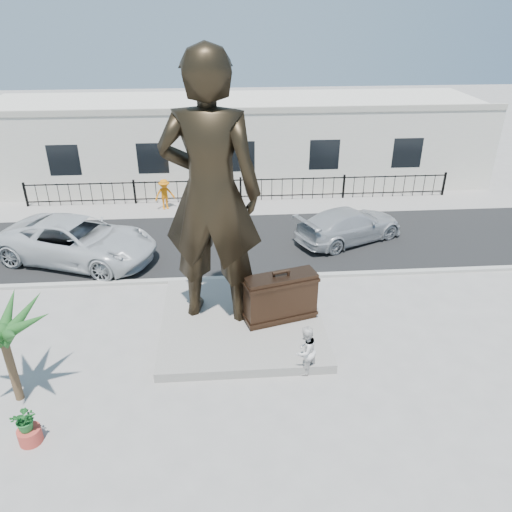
{
  "coord_description": "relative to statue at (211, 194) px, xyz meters",
  "views": [
    {
      "loc": [
        -1.06,
        -12.03,
        9.63
      ],
      "look_at": [
        0.0,
        2.0,
        2.3
      ],
      "focal_mm": 35.0,
      "sensor_mm": 36.0,
      "label": 1
    }
  ],
  "objects": [
    {
      "name": "plinth",
      "position": [
        0.85,
        -0.41,
        -4.33
      ],
      "size": [
        5.2,
        5.2,
        0.3
      ],
      "primitive_type": "cube",
      "color": "gray",
      "rests_on": "ground"
    },
    {
      "name": "curb",
      "position": [
        1.35,
        2.59,
        -4.42
      ],
      "size": [
        40.0,
        0.25,
        0.12
      ],
      "primitive_type": "cube",
      "color": "#A5A399",
      "rests_on": "ground"
    },
    {
      "name": "building",
      "position": [
        1.35,
        15.09,
        -2.28
      ],
      "size": [
        28.0,
        7.0,
        4.4
      ],
      "primitive_type": "cube",
      "color": "silver",
      "rests_on": "ground"
    },
    {
      "name": "palm_tree",
      "position": [
        -5.3,
        -3.33,
        -4.48
      ],
      "size": [
        1.8,
        1.8,
        3.2
      ],
      "primitive_type": null,
      "color": "#1D4B1B",
      "rests_on": "ground"
    },
    {
      "name": "statue",
      "position": [
        0.0,
        0.0,
        0.0
      ],
      "size": [
        3.39,
        2.59,
        8.36
      ],
      "primitive_type": "imported",
      "rotation": [
        0.0,
        0.0,
        2.93
      ],
      "color": "black",
      "rests_on": "plinth"
    },
    {
      "name": "far_sidewalk",
      "position": [
        1.35,
        10.09,
        -4.47
      ],
      "size": [
        40.0,
        2.5,
        0.02
      ],
      "primitive_type": "cube",
      "color": "#9E9991",
      "rests_on": "ground"
    },
    {
      "name": "worker",
      "position": [
        -2.52,
        10.02,
        -3.68
      ],
      "size": [
        1.14,
        0.88,
        1.56
      ],
      "primitive_type": "imported",
      "rotation": [
        0.0,
        0.0,
        0.34
      ],
      "color": "orange",
      "rests_on": "far_sidewalk"
    },
    {
      "name": "suitcase",
      "position": [
        2.09,
        -0.55,
        -3.37
      ],
      "size": [
        2.39,
        1.31,
        1.61
      ],
      "primitive_type": "cube",
      "rotation": [
        0.0,
        0.0,
        0.27
      ],
      "color": "black",
      "rests_on": "plinth"
    },
    {
      "name": "planter",
      "position": [
        -4.52,
        -4.86,
        -4.28
      ],
      "size": [
        0.56,
        0.56,
        0.4
      ],
      "primitive_type": "cylinder",
      "color": "#B93C31",
      "rests_on": "ground"
    },
    {
      "name": "car_silver",
      "position": [
        5.9,
        5.73,
        -3.74
      ],
      "size": [
        5.38,
        3.94,
        1.45
      ],
      "primitive_type": "imported",
      "rotation": [
        0.0,
        0.0,
        2.01
      ],
      "color": "#A6A9AB",
      "rests_on": "street"
    },
    {
      "name": "shrub",
      "position": [
        -4.52,
        -4.86,
        -3.74
      ],
      "size": [
        0.62,
        0.55,
        0.67
      ],
      "primitive_type": "imported",
      "rotation": [
        0.0,
        0.0,
        0.04
      ],
      "color": "#22692B",
      "rests_on": "planter"
    },
    {
      "name": "car_white",
      "position": [
        -5.52,
        4.67,
        -3.59
      ],
      "size": [
        6.96,
        4.92,
        1.76
      ],
      "primitive_type": "imported",
      "rotation": [
        0.0,
        0.0,
        1.22
      ],
      "color": "silver",
      "rests_on": "street"
    },
    {
      "name": "fence",
      "position": [
        1.35,
        10.89,
        -3.88
      ],
      "size": [
        22.0,
        0.1,
        1.2
      ],
      "primitive_type": "cube",
      "color": "black",
      "rests_on": "ground"
    },
    {
      "name": "street",
      "position": [
        1.35,
        6.09,
        -4.47
      ],
      "size": [
        40.0,
        7.0,
        0.01
      ],
      "primitive_type": "cube",
      "color": "black",
      "rests_on": "ground"
    },
    {
      "name": "ground",
      "position": [
        1.35,
        -1.91,
        -4.48
      ],
      "size": [
        100.0,
        100.0,
        0.0
      ],
      "primitive_type": "plane",
      "color": "#9E9991",
      "rests_on": "ground"
    },
    {
      "name": "tourist",
      "position": [
        2.52,
        -2.86,
        -3.71
      ],
      "size": [
        0.95,
        0.93,
        1.54
      ],
      "primitive_type": "imported",
      "rotation": [
        0.0,
        0.0,
        3.87
      ],
      "color": "silver",
      "rests_on": "ground"
    }
  ]
}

